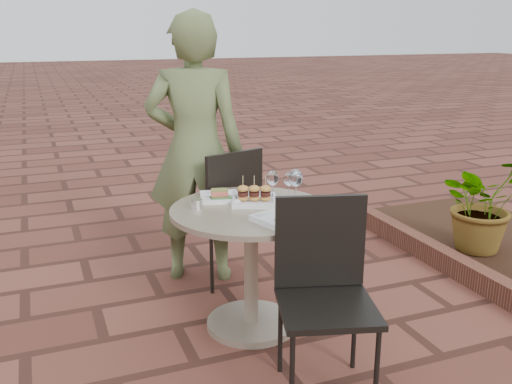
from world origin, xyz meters
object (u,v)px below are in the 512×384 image
object	(u,v)px
plate_sliders	(254,197)
chair_far	(226,205)
plate_salmon	(220,196)
plate_tuna	(284,219)
cafe_table	(251,249)
diner	(195,150)
chair_near	(324,279)

from	to	relation	value
plate_sliders	chair_far	bearing A→B (deg)	88.62
chair_far	plate_salmon	xyz separation A→B (m)	(-0.18, -0.43, 0.20)
plate_salmon	plate_tuna	bearing A→B (deg)	-70.05
chair_far	plate_sliders	distance (m)	0.61
plate_tuna	chair_far	bearing A→B (deg)	90.44
cafe_table	plate_salmon	world-z (taller)	plate_salmon
diner	cafe_table	bearing A→B (deg)	117.60
chair_far	diner	xyz separation A→B (m)	(-0.16, 0.16, 0.35)
plate_salmon	chair_near	bearing A→B (deg)	-74.53
chair_far	plate_tuna	bearing A→B (deg)	72.60
chair_far	plate_sliders	size ratio (longest dim) A/B	2.89
cafe_table	diner	distance (m)	0.92
chair_far	plate_sliders	xyz separation A→B (m)	(-0.01, -0.57, 0.22)
diner	plate_sliders	bearing A→B (deg)	122.47
cafe_table	plate_tuna	world-z (taller)	plate_tuna
cafe_table	chair_far	size ratio (longest dim) A/B	0.97
cafe_table	plate_salmon	size ratio (longest dim) A/B	3.40
plate_salmon	plate_tuna	xyz separation A→B (m)	(0.18, -0.51, -0.00)
plate_salmon	plate_sliders	bearing A→B (deg)	-40.50
cafe_table	chair_far	world-z (taller)	chair_far
cafe_table	plate_sliders	bearing A→B (deg)	58.47
cafe_table	chair_far	xyz separation A→B (m)	(0.07, 0.65, 0.07)
chair_far	plate_salmon	world-z (taller)	chair_far
cafe_table	plate_sliders	distance (m)	0.30
diner	plate_sliders	size ratio (longest dim) A/B	5.62
diner	plate_sliders	distance (m)	0.75
chair_far	plate_sliders	world-z (taller)	chair_far
plate_sliders	plate_tuna	xyz separation A→B (m)	(0.02, -0.37, -0.02)
diner	plate_sliders	world-z (taller)	diner
chair_far	diner	size ratio (longest dim) A/B	0.51
chair_near	plate_sliders	bearing A→B (deg)	111.92
chair_near	plate_tuna	xyz separation A→B (m)	(-0.05, 0.35, 0.20)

